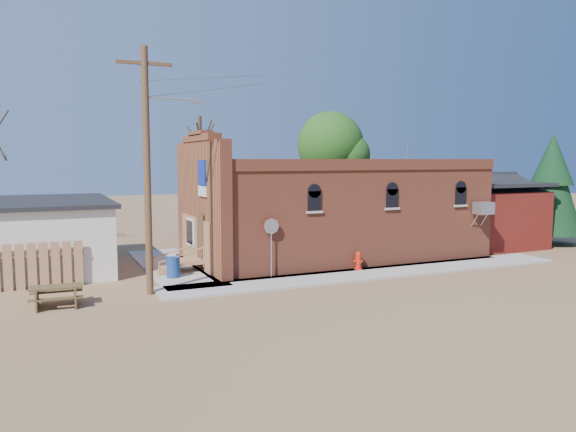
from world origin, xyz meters
name	(u,v)px	position (x,y,z in m)	size (l,w,h in m)	color
ground	(357,281)	(0.00, 0.00, 0.00)	(120.00, 120.00, 0.00)	brown
sidewalk_south	(376,273)	(1.50, 0.90, 0.04)	(19.00, 2.20, 0.08)	#9E9991
sidewalk_west	(173,267)	(-6.30, 6.00, 0.04)	(2.60, 10.00, 0.08)	#9E9991
brick_bar	(329,212)	(1.64, 5.49, 2.34)	(16.40, 7.97, 6.30)	#A54C32
red_shed	(479,206)	(11.50, 5.50, 2.27)	(5.40, 6.40, 4.30)	#5A1D0F
wood_fence	(14,268)	(-12.80, 3.80, 0.90)	(5.20, 0.10, 1.80)	#926842
utility_pole	(149,165)	(-8.14, 1.20, 4.77)	(3.12, 0.26, 9.00)	#523521
tree_bare_near	(200,143)	(-3.00, 13.00, 5.96)	(2.80, 2.80, 7.65)	#4E3B2D
tree_leafy	(330,145)	(6.00, 13.50, 5.93)	(4.40, 4.40, 8.15)	#4E3B2D
evergreen_tree	(552,181)	(15.50, 4.00, 3.71)	(3.60, 3.60, 6.50)	#4E3B2D
fire_hydrant	(358,260)	(1.09, 1.71, 0.49)	(0.48, 0.46, 0.82)	red
stop_sign	(271,232)	(-3.08, 1.80, 1.99)	(0.67, 0.09, 2.48)	#98989D
trash_barrel	(173,267)	(-6.83, 3.45, 0.50)	(0.55, 0.55, 0.84)	navy
picnic_table	(56,293)	(-11.43, 0.70, 0.47)	(1.77, 1.38, 0.71)	brown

